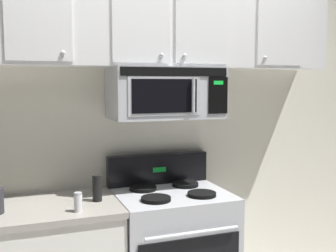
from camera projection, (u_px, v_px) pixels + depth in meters
name	position (u px, v px, depth m)	size (l,w,h in m)	color
back_wall	(154.00, 122.00, 3.09)	(5.20, 0.10, 2.70)	silver
over_range_microwave	(165.00, 93.00, 2.83)	(0.76, 0.43, 0.35)	#B7BABF
upper_cabinets	(164.00, 27.00, 2.81)	(2.50, 0.36, 0.55)	silver
salt_shaker	(78.00, 202.00, 2.37)	(0.05, 0.05, 0.11)	white
pepper_mill	(97.00, 188.00, 2.59)	(0.06, 0.06, 0.17)	black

